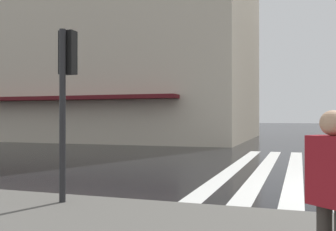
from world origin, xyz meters
TOP-DOWN VIEW (x-y plane):
  - zebra_crossing at (4.00, 1.85)m, footprint 13.00×4.50m
  - haussmann_block_mid at (20.50, 15.88)m, footprint 17.20×20.96m
  - traffic_signal_post at (-3.58, 5.98)m, footprint 0.44×0.30m
  - pedestrian_in_red_jacket at (-6.56, 1.41)m, footprint 0.45×0.46m

SIDE VIEW (x-z plane):
  - zebra_crossing at x=4.00m, z-range 0.00..0.01m
  - pedestrian_in_red_jacket at x=-6.56m, z-range 0.30..1.98m
  - traffic_signal_post at x=-3.58m, z-range 0.88..4.18m
  - haussmann_block_mid at x=20.50m, z-range -0.25..23.66m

